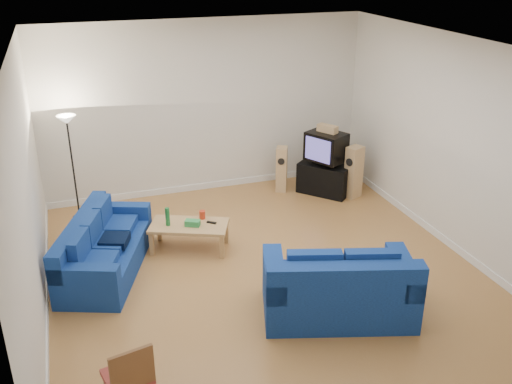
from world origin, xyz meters
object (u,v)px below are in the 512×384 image
object	(u,v)px
tv_stand	(325,178)
television	(326,147)
sofa_three_seat	(102,252)
sofa_loveseat	(339,291)
coffee_table	(189,227)

from	to	relation	value
tv_stand	television	world-z (taller)	television
sofa_three_seat	tv_stand	world-z (taller)	sofa_three_seat
sofa_loveseat	television	world-z (taller)	television
sofa_three_seat	tv_stand	bearing A→B (deg)	130.80
sofa_loveseat	coffee_table	bearing A→B (deg)	138.53
sofa_three_seat	coffee_table	size ratio (longest dim) A/B	1.73
television	sofa_three_seat	bearing A→B (deg)	-99.29
sofa_three_seat	tv_stand	xyz separation A→B (m)	(4.23, 1.54, -0.01)
tv_stand	television	bearing A→B (deg)	-74.91
sofa_loveseat	sofa_three_seat	bearing A→B (deg)	159.71
sofa_three_seat	sofa_loveseat	bearing A→B (deg)	73.60
sofa_three_seat	tv_stand	distance (m)	4.50
coffee_table	sofa_loveseat	bearing A→B (deg)	-58.41
coffee_table	television	bearing A→B (deg)	24.14
sofa_three_seat	television	size ratio (longest dim) A/B	2.70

